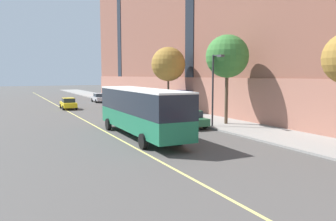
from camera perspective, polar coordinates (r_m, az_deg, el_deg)
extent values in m
plane|color=#4C4947|center=(24.89, -3.84, -4.68)|extent=(260.00, 260.00, 0.00)
cube|color=gray|center=(32.01, 9.39, -2.18)|extent=(5.39, 160.00, 0.15)
cube|color=brown|center=(36.22, 24.42, 16.86)|extent=(12.00, 110.00, 23.45)
cube|color=#A56A58|center=(31.17, 16.63, 1.35)|extent=(0.14, 110.00, 4.40)
cube|color=navy|center=(41.85, 1.50, 3.33)|extent=(3.20, 3.40, 0.24)
cube|color=#1E232B|center=(42.91, 3.78, 17.21)|extent=(0.10, 2.00, 17.82)
cube|color=#1E232B|center=(67.75, -8.50, 13.09)|extent=(0.10, 2.00, 17.82)
cube|color=#1E704C|center=(24.69, -4.75, -1.77)|extent=(2.80, 12.41, 1.32)
cube|color=black|center=(24.53, -4.78, 1.64)|extent=(2.82, 12.41, 1.62)
cube|color=white|center=(24.47, -4.80, 3.66)|extent=(2.83, 12.41, 0.12)
cube|color=#19232D|center=(30.40, -9.03, 2.15)|extent=(2.39, 0.12, 1.21)
cube|color=orange|center=(30.37, -9.06, 3.64)|extent=(1.82, 0.09, 0.28)
cube|color=black|center=(30.61, -8.98, -1.33)|extent=(2.55, 0.16, 0.24)
cube|color=white|center=(30.32, -10.64, -0.96)|extent=(0.28, 0.06, 0.18)
cube|color=white|center=(30.85, -7.38, -0.78)|extent=(0.28, 0.06, 0.18)
cylinder|color=black|center=(28.46, -10.35, -2.37)|extent=(0.32, 1.00, 1.00)
cylinder|color=black|center=(29.26, -5.44, -2.07)|extent=(0.32, 1.00, 1.00)
cylinder|color=black|center=(20.95, -4.36, -5.37)|extent=(0.32, 1.00, 1.00)
cylinder|color=black|center=(22.02, 1.96, -4.78)|extent=(0.32, 1.00, 1.00)
cube|color=#23603D|center=(29.67, 3.55, -1.66)|extent=(1.95, 4.71, 0.64)
cube|color=#232D38|center=(29.39, 3.77, -0.56)|extent=(1.64, 2.15, 0.56)
cube|color=#23603D|center=(29.35, 3.78, 0.02)|extent=(1.60, 2.05, 0.04)
cylinder|color=black|center=(30.59, 0.82, -2.02)|extent=(0.24, 0.65, 0.64)
cylinder|color=black|center=(31.38, 3.70, -1.82)|extent=(0.24, 0.65, 0.64)
cylinder|color=black|center=(28.05, 3.38, -2.78)|extent=(0.24, 0.65, 0.64)
cylinder|color=black|center=(28.91, 6.43, -2.54)|extent=(0.24, 0.65, 0.64)
cube|color=#B7B7BC|center=(58.01, -11.94, 2.06)|extent=(1.85, 4.68, 0.64)
cube|color=#232D38|center=(57.75, -11.90, 2.64)|extent=(1.58, 2.12, 0.56)
cube|color=#B7B7BC|center=(57.73, -11.91, 2.94)|extent=(1.55, 2.03, 0.04)
cylinder|color=black|center=(59.24, -13.07, 1.81)|extent=(0.23, 0.64, 0.64)
cylinder|color=black|center=(59.63, -11.47, 1.87)|extent=(0.23, 0.64, 0.64)
cylinder|color=black|center=(56.44, -12.43, 1.61)|extent=(0.23, 0.64, 0.64)
cylinder|color=black|center=(56.85, -10.75, 1.68)|extent=(0.23, 0.64, 0.64)
cube|color=#23603D|center=(47.11, -8.38, 1.20)|extent=(1.92, 4.61, 0.64)
cube|color=#232D38|center=(46.85, -8.29, 1.91)|extent=(1.62, 2.10, 0.56)
cube|color=#23603D|center=(46.83, -8.30, 2.28)|extent=(1.58, 2.01, 0.04)
cylinder|color=black|center=(48.17, -9.92, 0.90)|extent=(0.24, 0.65, 0.64)
cylinder|color=black|center=(48.76, -8.01, 1.00)|extent=(0.24, 0.65, 0.64)
cylinder|color=black|center=(45.52, -8.76, 0.62)|extent=(0.24, 0.65, 0.64)
cylinder|color=black|center=(46.15, -6.75, 0.72)|extent=(0.24, 0.65, 0.64)
cube|color=yellow|center=(47.31, -16.97, 1.02)|extent=(1.87, 4.39, 0.64)
cube|color=#232D38|center=(47.05, -16.96, 1.72)|extent=(1.59, 2.00, 0.56)
cube|color=yellow|center=(47.03, -16.97, 2.09)|extent=(1.55, 1.91, 0.04)
cylinder|color=black|center=(48.56, -18.19, 0.72)|extent=(0.24, 0.65, 0.64)
cylinder|color=black|center=(48.80, -16.20, 0.81)|extent=(0.24, 0.65, 0.64)
cylinder|color=black|center=(45.90, -17.77, 0.44)|extent=(0.24, 0.65, 0.64)
cylinder|color=black|center=(46.15, -15.66, 0.53)|extent=(0.24, 0.65, 0.64)
cylinder|color=brown|center=(31.03, 10.15, 2.48)|extent=(0.31, 0.31, 5.17)
sphere|color=#387533|center=(31.01, 10.28, 9.27)|extent=(3.96, 3.96, 3.96)
cylinder|color=brown|center=(41.21, 0.05, 3.17)|extent=(0.25, 0.25, 4.72)
sphere|color=olive|center=(41.18, 0.05, 8.08)|extent=(4.25, 4.25, 4.25)
cylinder|color=#2D2D30|center=(29.37, 7.80, 3.44)|extent=(0.16, 0.16, 6.31)
cylinder|color=#2D2D30|center=(28.93, 8.52, 9.44)|extent=(0.10, 1.10, 0.10)
cube|color=#3D3D3F|center=(28.48, 9.16, 9.39)|extent=(0.36, 0.60, 0.20)
cube|color=#E0D66B|center=(26.99, -10.38, -3.91)|extent=(0.16, 140.00, 0.01)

